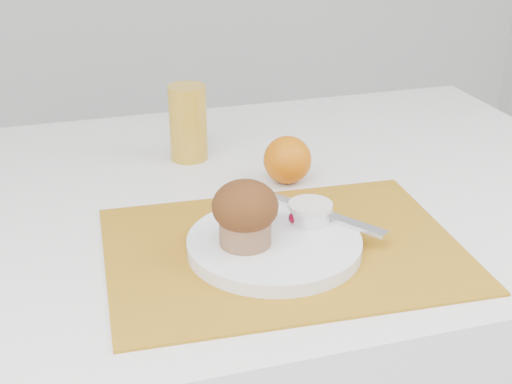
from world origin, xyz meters
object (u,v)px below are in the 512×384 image
object	(u,v)px
plate	(274,244)
juice_glass	(188,123)
orange	(287,160)
muffin	(245,213)

from	to	relation	value
plate	juice_glass	world-z (taller)	juice_glass
orange	juice_glass	world-z (taller)	juice_glass
juice_glass	muffin	distance (m)	0.34
juice_glass	muffin	world-z (taller)	juice_glass
plate	orange	size ratio (longest dim) A/B	2.99
orange	muffin	world-z (taller)	muffin
orange	juice_glass	size ratio (longest dim) A/B	0.59
juice_glass	muffin	size ratio (longest dim) A/B	1.50
plate	juice_glass	bearing A→B (deg)	96.22
plate	juice_glass	distance (m)	0.35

